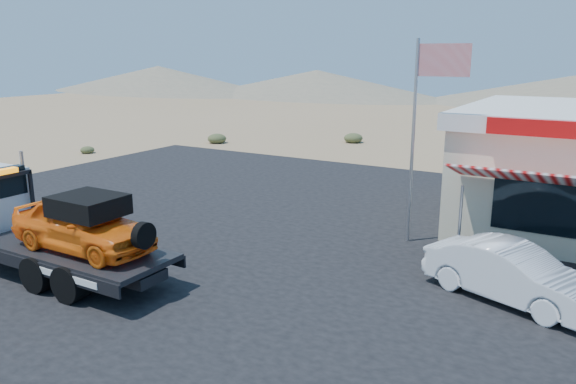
% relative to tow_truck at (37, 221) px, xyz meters
% --- Properties ---
extents(ground, '(120.00, 120.00, 0.00)m').
position_rel_tow_truck_xyz_m(ground, '(2.87, 2.72, -1.37)').
color(ground, '#937653').
rests_on(ground, ground).
extents(asphalt_lot, '(32.00, 24.00, 0.02)m').
position_rel_tow_truck_xyz_m(asphalt_lot, '(4.87, 5.72, -1.36)').
color(asphalt_lot, black).
rests_on(asphalt_lot, ground).
extents(tow_truck, '(7.60, 2.25, 2.54)m').
position_rel_tow_truck_xyz_m(tow_truck, '(0.00, 0.00, 0.00)').
color(tow_truck, black).
rests_on(tow_truck, asphalt_lot).
extents(white_sedan, '(4.25, 2.67, 1.32)m').
position_rel_tow_truck_xyz_m(white_sedan, '(11.01, 4.32, -0.69)').
color(white_sedan, silver).
rests_on(white_sedan, asphalt_lot).
extents(flagpole, '(1.55, 0.10, 6.00)m').
position_rel_tow_truck_xyz_m(flagpole, '(7.80, 7.22, 2.39)').
color(flagpole, '#99999E').
rests_on(flagpole, asphalt_lot).
extents(desert_scrub, '(26.74, 28.94, 0.65)m').
position_rel_tow_truck_xyz_m(desert_scrub, '(-9.80, 12.35, -1.08)').
color(desert_scrub, '#3D4525').
rests_on(desert_scrub, ground).
extents(distant_hills, '(126.00, 48.00, 4.20)m').
position_rel_tow_truck_xyz_m(distant_hills, '(-6.90, 57.86, 0.52)').
color(distant_hills, '#726B59').
rests_on(distant_hills, ground).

